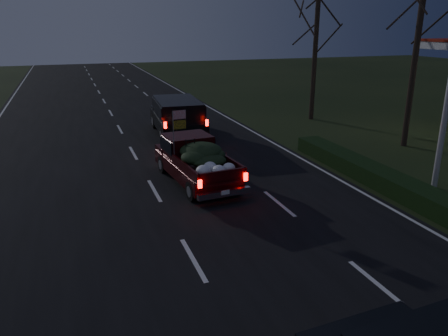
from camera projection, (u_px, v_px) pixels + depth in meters
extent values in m
plane|color=black|center=(193.00, 260.00, 10.80)|extent=(120.00, 120.00, 0.00)
cube|color=black|center=(193.00, 260.00, 10.80)|extent=(14.00, 120.00, 0.02)
cube|color=black|center=(377.00, 176.00, 15.87)|extent=(1.00, 10.00, 0.60)
cylinder|color=black|center=(415.00, 55.00, 19.72)|extent=(0.28, 0.28, 8.50)
cylinder|color=black|center=(314.00, 61.00, 25.90)|extent=(0.28, 0.28, 7.00)
cube|color=#320609|center=(196.00, 168.00, 16.04)|extent=(2.18, 4.60, 0.49)
cube|color=#320609|center=(188.00, 145.00, 16.52)|extent=(1.77, 1.57, 0.80)
cube|color=black|center=(187.00, 143.00, 16.49)|extent=(1.85, 1.49, 0.49)
cube|color=#320609|center=(208.00, 170.00, 14.96)|extent=(1.87, 2.63, 0.05)
ellipsoid|color=black|center=(204.00, 155.00, 15.23)|extent=(1.57, 1.73, 0.53)
cylinder|color=gray|center=(174.00, 136.00, 15.31)|extent=(0.03, 0.03, 1.78)
cube|color=red|center=(179.00, 115.00, 15.18)|extent=(0.46, 0.06, 0.30)
cube|color=gold|center=(180.00, 125.00, 15.29)|extent=(0.46, 0.06, 0.30)
cube|color=black|center=(177.00, 121.00, 23.05)|extent=(2.57, 5.44, 0.66)
cube|color=black|center=(178.00, 108.00, 22.57)|extent=(2.34, 4.00, 0.88)
cube|color=black|center=(177.00, 106.00, 22.54)|extent=(2.44, 3.90, 0.53)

